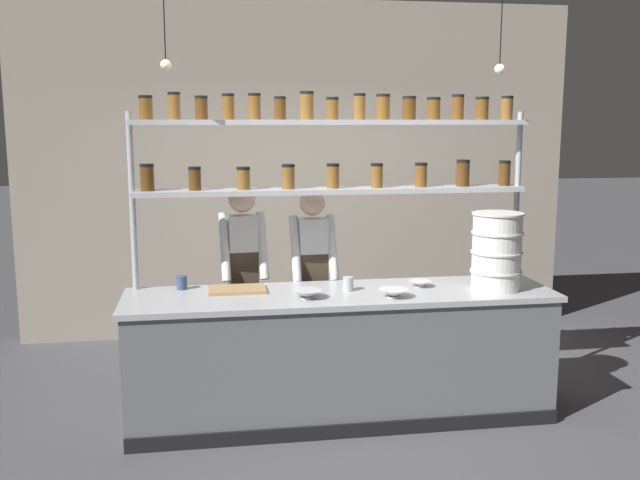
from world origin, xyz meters
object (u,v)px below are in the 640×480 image
container_stack (497,251)px  prep_bowl_near_left (394,293)px  prep_bowl_center_front (307,294)px  serving_cup_front (182,283)px  cutting_board (237,290)px  chef_left (243,275)px  serving_cup_by_board (348,284)px  spice_shelf_unit (334,157)px  prep_bowl_center_back (420,284)px  chef_center (312,276)px

container_stack → prep_bowl_near_left: size_ratio=2.62×
prep_bowl_center_front → serving_cup_front: bearing=154.8°
cutting_board → chef_left: bearing=81.8°
prep_bowl_near_left → serving_cup_by_board: 0.36m
spice_shelf_unit → cutting_board: (-0.73, -0.18, -0.92)m
container_stack → prep_bowl_center_back: bearing=162.9°
chef_left → cutting_board: chef_left is taller
chef_left → serving_cup_by_board: chef_left is taller
cutting_board → prep_bowl_near_left: size_ratio=1.89×
chef_left → container_stack: bearing=-27.3°
prep_bowl_center_back → serving_cup_front: 1.72m
chef_center → serving_cup_by_board: size_ratio=15.95×
container_stack → prep_bowl_center_front: bearing=-178.0°
prep_bowl_near_left → prep_bowl_center_front: size_ratio=1.00×
cutting_board → prep_bowl_near_left: prep_bowl_near_left is taller
serving_cup_front → serving_cup_by_board: (1.17, -0.23, 0.00)m
prep_bowl_near_left → prep_bowl_center_back: 0.38m
prep_bowl_center_front → serving_cup_by_board: 0.36m
cutting_board → serving_cup_front: (-0.39, 0.12, 0.04)m
chef_center → prep_bowl_near_left: size_ratio=7.52×
container_stack → serving_cup_by_board: bearing=173.3°
prep_bowl_center_back → serving_cup_front: serving_cup_front is taller
chef_center → serving_cup_front: chef_center is taller
chef_center → prep_bowl_center_front: bearing=-104.5°
chef_left → serving_cup_front: (-0.46, -0.37, 0.04)m
spice_shelf_unit → prep_bowl_center_back: size_ratio=17.59×
prep_bowl_near_left → serving_cup_by_board: bearing=138.1°
prep_bowl_center_back → serving_cup_by_board: serving_cup_by_board is taller
spice_shelf_unit → cutting_board: 1.19m
cutting_board → prep_bowl_center_back: (1.32, -0.08, 0.01)m
chef_center → prep_bowl_near_left: 0.92m
spice_shelf_unit → chef_left: 1.17m
prep_bowl_center_front → serving_cup_by_board: bearing=28.2°
cutting_board → container_stack: bearing=-7.2°
container_stack → chef_center: bearing=150.5°
container_stack → prep_bowl_center_back: 0.59m
chef_left → chef_center: bearing=-8.6°
chef_left → container_stack: (1.76, -0.73, 0.27)m
prep_bowl_center_front → serving_cup_front: serving_cup_front is taller
prep_bowl_center_front → chef_center: bearing=78.7°
cutting_board → prep_bowl_center_back: prep_bowl_center_back is taller
spice_shelf_unit → serving_cup_front: bearing=-176.7°
chef_left → prep_bowl_center_front: chef_left is taller
prep_bowl_center_front → serving_cup_front: (-0.85, 0.40, 0.02)m
chef_left → serving_cup_front: chef_left is taller
prep_bowl_center_front → serving_cup_front: size_ratio=2.15×
chef_left → prep_bowl_center_front: bearing=-68.0°
chef_left → cutting_board: size_ratio=4.06×
prep_bowl_center_back → chef_center: bearing=143.1°
cutting_board → prep_bowl_center_front: prep_bowl_center_front is taller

